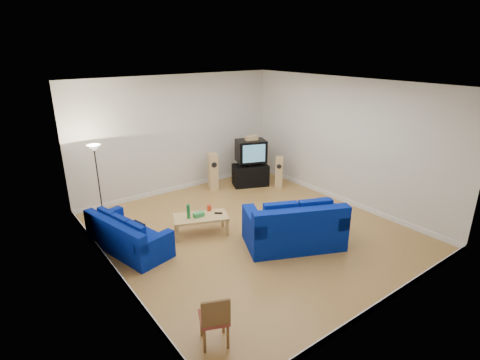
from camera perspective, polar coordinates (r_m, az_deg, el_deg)
room at (r=7.85m, az=1.75°, el=2.25°), size 6.01×6.51×3.21m
sofa_three_seat at (r=7.94m, az=-16.86°, el=-8.44°), size 1.23×2.02×0.73m
sofa_loveseat at (r=7.80m, az=8.30°, el=-7.43°), size 2.22×1.80×0.97m
coffee_table at (r=8.22m, az=-6.01°, el=-5.83°), size 1.30×0.98×0.42m
bottle at (r=8.07m, az=-7.87°, el=-4.77°), size 0.09×0.09×0.32m
tissue_box at (r=8.16m, az=-6.32°, el=-5.25°), size 0.24×0.14×0.09m
red_canister at (r=8.41m, az=-4.72°, el=-4.25°), size 0.13×0.13×0.13m
remote at (r=8.27m, az=-3.30°, el=-5.06°), size 0.17×0.15×0.02m
tv_stand at (r=11.02m, az=1.59°, el=0.77°), size 1.15×0.91×0.62m
av_receiver at (r=10.95m, az=1.81°, el=2.60°), size 0.42×0.35×0.09m
television at (r=10.87m, az=1.67°, el=4.47°), size 0.98×0.86×0.63m
centre_speaker at (r=10.77m, az=1.78°, el=6.42°), size 0.39×0.21×0.13m
speaker_left at (r=10.67m, az=-4.12°, el=1.30°), size 0.33×0.37×1.04m
speaker_right at (r=10.88m, az=6.00°, el=1.22°), size 0.34×0.33×0.90m
floor_lamp at (r=9.03m, az=-21.18°, el=3.06°), size 0.31×0.31×1.83m
dining_chair at (r=5.39m, az=-3.89°, el=-20.22°), size 0.51×0.51×0.82m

